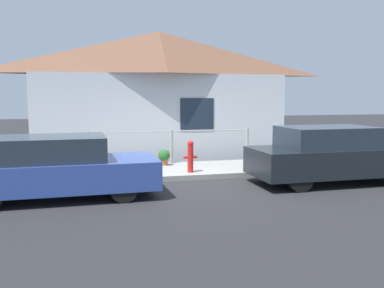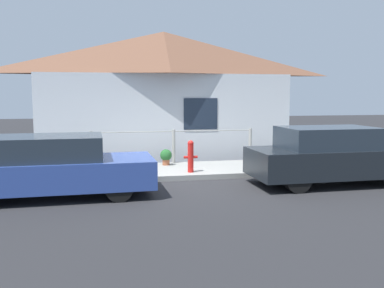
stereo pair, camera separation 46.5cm
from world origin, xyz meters
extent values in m
plane|color=#262628|center=(0.00, 0.00, 0.00)|extent=(60.00, 60.00, 0.00)
cube|color=gray|center=(0.00, 1.09, 0.07)|extent=(24.00, 2.17, 0.14)
cube|color=silver|center=(0.00, 2.97, 1.42)|extent=(8.16, 0.12, 2.84)
cube|color=#1E2838|center=(1.02, 2.90, 1.56)|extent=(1.10, 0.04, 1.00)
pyramid|color=brown|center=(0.00, 4.01, 3.55)|extent=(8.56, 2.20, 1.42)
cylinder|color=#999993|center=(-2.40, 2.02, 0.64)|extent=(0.10, 0.10, 1.00)
cylinder|color=#999993|center=(0.00, 2.02, 0.64)|extent=(0.10, 0.10, 1.00)
cylinder|color=#999993|center=(2.40, 2.02, 0.64)|extent=(0.10, 0.10, 1.00)
cylinder|color=#999993|center=(0.00, 2.02, 1.09)|extent=(4.80, 0.03, 0.03)
cube|color=#2D4793|center=(-3.04, -1.11, 0.51)|extent=(4.13, 1.79, 0.60)
cube|color=#232D38|center=(-3.20, -1.11, 1.06)|extent=(2.28, 1.54, 0.50)
cylinder|color=black|center=(-1.79, -0.35, 0.29)|extent=(0.58, 0.21, 0.57)
cylinder|color=black|center=(-1.75, -1.81, 0.29)|extent=(0.58, 0.21, 0.57)
cylinder|color=black|center=(-4.32, -0.41, 0.29)|extent=(0.58, 0.21, 0.57)
cube|color=black|center=(3.42, -1.11, 0.56)|extent=(4.06, 1.68, 0.66)
cube|color=#232D38|center=(3.25, -1.11, 1.14)|extent=(2.24, 1.47, 0.51)
cylinder|color=black|center=(4.66, -0.40, 0.31)|extent=(0.62, 0.21, 0.61)
cylinder|color=black|center=(2.16, -0.42, 0.31)|extent=(0.62, 0.21, 0.61)
cylinder|color=black|center=(2.17, -1.82, 0.31)|extent=(0.62, 0.21, 0.61)
cylinder|color=red|center=(0.19, 0.42, 0.50)|extent=(0.15, 0.15, 0.73)
sphere|color=red|center=(0.19, 0.42, 0.90)|extent=(0.16, 0.16, 0.16)
cylinder|color=red|center=(0.08, 0.42, 0.54)|extent=(0.14, 0.07, 0.07)
cylinder|color=red|center=(0.30, 0.42, 0.54)|extent=(0.14, 0.07, 0.07)
cylinder|color=#9E5638|center=(-0.28, 1.70, 0.22)|extent=(0.21, 0.21, 0.16)
sphere|color=#235B28|center=(-0.28, 1.70, 0.43)|extent=(0.34, 0.34, 0.34)
camera|label=1|loc=(-2.48, -10.37, 2.18)|focal=40.00mm
camera|label=2|loc=(-2.03, -10.48, 2.18)|focal=40.00mm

